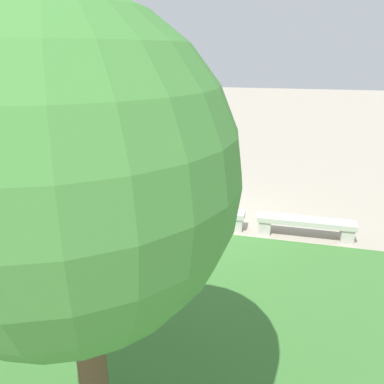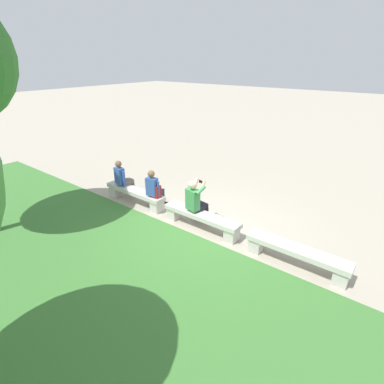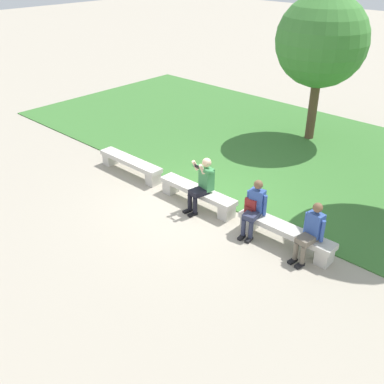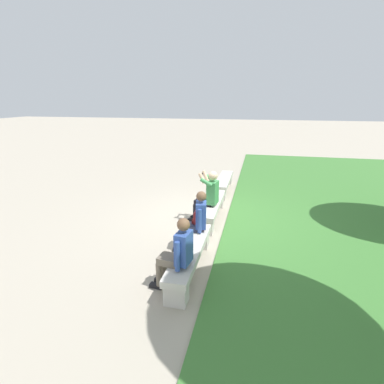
% 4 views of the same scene
% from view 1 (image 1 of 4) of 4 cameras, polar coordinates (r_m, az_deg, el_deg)
% --- Properties ---
extents(ground_plane, '(80.00, 80.00, 0.00)m').
position_cam_1_polar(ground_plane, '(9.41, 1.20, -5.09)').
color(ground_plane, '#A89E8C').
extents(grass_strip, '(19.25, 8.00, 0.03)m').
position_cam_1_polar(grass_strip, '(5.91, -9.05, -22.92)').
color(grass_strip, '#3D7533').
rests_on(grass_strip, ground).
extents(bench_main, '(2.21, 0.40, 0.45)m').
position_cam_1_polar(bench_main, '(9.12, 16.90, -4.77)').
color(bench_main, beige).
rests_on(bench_main, ground).
extents(bench_near, '(2.21, 0.40, 0.45)m').
position_cam_1_polar(bench_near, '(9.28, 1.21, -3.38)').
color(bench_near, beige).
rests_on(bench_near, ground).
extents(bench_mid, '(2.21, 0.40, 0.45)m').
position_cam_1_polar(bench_mid, '(10.09, -12.89, -1.91)').
color(bench_mid, beige).
rests_on(bench_mid, ground).
extents(person_photographer, '(0.51, 0.76, 1.32)m').
position_cam_1_polar(person_photographer, '(9.24, -0.07, -0.62)').
color(person_photographer, black).
rests_on(person_photographer, ground).
extents(person_distant, '(0.48, 0.71, 1.26)m').
position_cam_1_polar(person_distant, '(9.70, -8.74, -0.22)').
color(person_distant, black).
rests_on(person_distant, ground).
extents(person_companion, '(0.48, 0.71, 1.26)m').
position_cam_1_polar(person_companion, '(10.29, -15.86, 0.44)').
color(person_companion, black).
rests_on(person_companion, ground).
extents(backpack, '(0.28, 0.24, 0.43)m').
position_cam_1_polar(backpack, '(9.64, -8.27, -0.62)').
color(backpack, maroon).
rests_on(backpack, bench_mid).
extents(tree_behind_wall, '(2.78, 2.78, 4.53)m').
position_cam_1_polar(tree_behind_wall, '(3.17, -18.15, 2.25)').
color(tree_behind_wall, brown).
rests_on(tree_behind_wall, ground).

